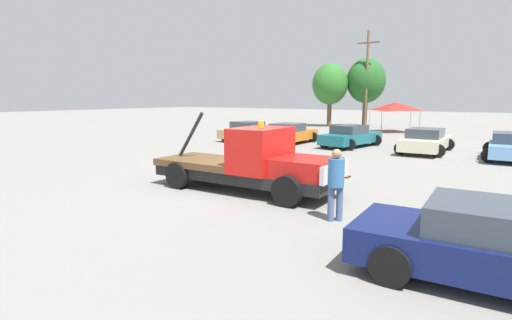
{
  "coord_description": "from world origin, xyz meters",
  "views": [
    {
      "loc": [
        7.49,
        -10.25,
        3.01
      ],
      "look_at": [
        0.5,
        0.0,
        1.05
      ],
      "focal_mm": 28.0,
      "sensor_mm": 36.0,
      "label": 1
    }
  ],
  "objects": [
    {
      "name": "ground_plane",
      "position": [
        0.0,
        0.0,
        0.0
      ],
      "size": [
        160.0,
        160.0,
        0.0
      ],
      "primitive_type": "plane",
      "color": "gray"
    },
    {
      "name": "tow_truck",
      "position": [
        0.38,
        0.01,
        0.9
      ],
      "size": [
        6.3,
        2.24,
        2.51
      ],
      "rotation": [
        0.0,
        0.0,
        0.02
      ],
      "color": "black",
      "rests_on": "ground"
    },
    {
      "name": "foreground_car",
      "position": [
        7.44,
        -3.04,
        0.65
      ],
      "size": [
        5.03,
        2.23,
        1.34
      ],
      "rotation": [
        0.0,
        0.0,
        0.05
      ],
      "color": "#0F194C",
      "rests_on": "ground"
    },
    {
      "name": "person_near_truck",
      "position": [
        3.76,
        -1.34,
        1.03
      ],
      "size": [
        0.4,
        0.4,
        1.78
      ],
      "rotation": [
        0.0,
        0.0,
        5.44
      ],
      "color": "#475B84",
      "rests_on": "ground"
    },
    {
      "name": "parked_car_tan",
      "position": [
        -8.57,
        12.47,
        0.65
      ],
      "size": [
        2.82,
        4.78,
        1.34
      ],
      "rotation": [
        0.0,
        0.0,
        1.43
      ],
      "color": "tan",
      "rests_on": "ground"
    },
    {
      "name": "parked_car_orange",
      "position": [
        -5.3,
        12.34,
        0.65
      ],
      "size": [
        2.51,
        4.75,
        1.34
      ],
      "rotation": [
        0.0,
        0.0,
        1.58
      ],
      "color": "orange",
      "rests_on": "ground"
    },
    {
      "name": "parked_car_teal",
      "position": [
        -1.37,
        12.96,
        0.65
      ],
      "size": [
        2.85,
        4.87,
        1.34
      ],
      "rotation": [
        0.0,
        0.0,
        1.41
      ],
      "color": "#196670",
      "rests_on": "ground"
    },
    {
      "name": "parked_car_cream",
      "position": [
        2.96,
        12.8,
        0.65
      ],
      "size": [
        2.54,
        4.84,
        1.34
      ],
      "rotation": [
        0.0,
        0.0,
        1.59
      ],
      "color": "beige",
      "rests_on": "ground"
    },
    {
      "name": "parked_car_skyblue",
      "position": [
        6.95,
        12.48,
        0.65
      ],
      "size": [
        2.72,
        4.79,
        1.34
      ],
      "rotation": [
        0.0,
        0.0,
        1.63
      ],
      "color": "#669ED1",
      "rests_on": "ground"
    },
    {
      "name": "canopy_tent_red",
      "position": [
        -2.01,
        25.04,
        2.22
      ],
      "size": [
        3.42,
        3.42,
        2.58
      ],
      "color": "#9E9EA3",
      "rests_on": "ground"
    },
    {
      "name": "tree_center",
      "position": [
        -6.43,
        29.96,
        4.62
      ],
      "size": [
        3.86,
        3.86,
        6.89
      ],
      "color": "brown",
      "rests_on": "ground"
    },
    {
      "name": "tree_right",
      "position": [
        -9.52,
        28.1,
        4.3
      ],
      "size": [
        3.59,
        3.59,
        6.41
      ],
      "color": "brown",
      "rests_on": "ground"
    },
    {
      "name": "traffic_cone",
      "position": [
        1.88,
        3.92,
        0.25
      ],
      "size": [
        0.4,
        0.4,
        0.55
      ],
      "color": "black",
      "rests_on": "ground"
    },
    {
      "name": "utility_pole",
      "position": [
        -5.83,
        28.38,
        4.89
      ],
      "size": [
        2.2,
        0.24,
        9.26
      ],
      "color": "brown",
      "rests_on": "ground"
    }
  ]
}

